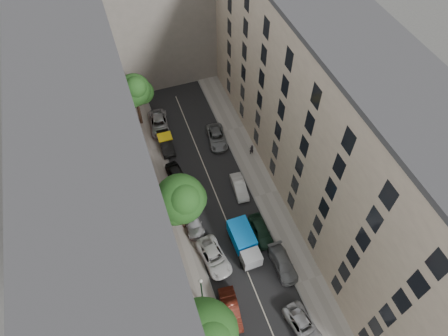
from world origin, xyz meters
name	(u,v)px	position (x,y,z in m)	size (l,w,h in m)	color
ground	(221,208)	(0.00, 0.00, 0.00)	(120.00, 120.00, 0.00)	#4C4C49
road_surface	(221,208)	(0.00, 0.00, 0.01)	(8.00, 44.00, 0.02)	black
sidewalk_left	(174,221)	(-5.50, 0.00, 0.07)	(3.00, 44.00, 0.15)	gray
sidewalk_right	(266,194)	(5.50, 0.00, 0.07)	(3.00, 44.00, 0.15)	gray
building_left	(103,182)	(-11.00, 0.00, 10.00)	(8.00, 44.00, 20.00)	#514E4B
building_right	(325,123)	(11.00, 0.00, 10.00)	(8.00, 44.00, 20.00)	beige
building_endcap	(154,8)	(0.00, 28.00, 9.00)	(18.00, 12.00, 18.00)	gray
tarp_truck	(244,243)	(0.60, -5.59, 1.33)	(2.17, 5.23, 2.41)	black
car_left_1	(231,310)	(-3.01, -11.40, 0.72)	(1.52, 4.35, 1.43)	#4D180F
car_left_2	(214,257)	(-2.80, -5.80, 0.69)	(2.30, 4.99, 1.39)	silver
car_left_3	(193,221)	(-3.60, -1.03, 0.65)	(1.82, 4.47, 1.30)	#BAB9BE
car_left_4	(177,176)	(-3.60, 5.40, 0.75)	(1.77, 4.40, 1.50)	black
car_left_5	(166,143)	(-3.60, 11.00, 0.73)	(1.54, 4.43, 1.46)	black
car_left_6	(159,124)	(-3.60, 14.60, 0.72)	(2.38, 5.17, 1.44)	silver
car_right_0	(303,326)	(2.80, -15.00, 0.63)	(2.10, 4.56, 1.27)	#B6B6BB
car_right_1	(283,264)	(3.60, -8.80, 0.66)	(1.84, 4.52, 1.31)	slate
car_right_2	(261,231)	(2.91, -4.60, 0.73)	(1.72, 4.28, 1.46)	black
car_right_3	(239,187)	(2.80, 1.60, 0.64)	(1.36, 3.91, 1.29)	silver
car_right_4	(217,137)	(2.80, 9.80, 0.66)	(2.20, 4.76, 1.32)	slate
tree_near	(204,336)	(-6.30, -14.30, 6.12)	(5.86, 5.66, 9.09)	#382619
tree_mid	(182,200)	(-4.50, -1.11, 5.39)	(5.36, 5.10, 8.01)	#382619
tree_far	(135,91)	(-5.59, 16.04, 5.64)	(4.54, 4.15, 7.99)	#382619
lamp_post	(202,290)	(-5.25, -9.93, 3.90)	(0.36, 0.36, 6.03)	#195A32
pedestrian	(252,149)	(6.17, 6.26, 0.91)	(0.55, 0.36, 1.52)	black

